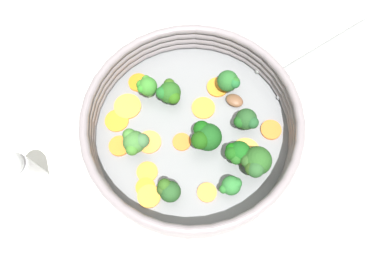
% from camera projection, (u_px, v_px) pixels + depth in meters
% --- Properties ---
extents(ground_plane, '(4.00, 4.00, 0.00)m').
position_uv_depth(ground_plane, '(192.00, 134.00, 0.64)').
color(ground_plane, white).
extents(skillet, '(0.34, 0.34, 0.01)m').
position_uv_depth(skillet, '(192.00, 133.00, 0.64)').
color(skillet, gray).
rests_on(skillet, ground_plane).
extents(skillet_rim_wall, '(0.35, 0.35, 0.06)m').
position_uv_depth(skillet_rim_wall, '(192.00, 125.00, 0.61)').
color(skillet_rim_wall, gray).
rests_on(skillet_rim_wall, skillet).
extents(skillet_handle, '(0.03, 0.23, 0.02)m').
position_uv_depth(skillet_handle, '(322.00, 50.00, 0.68)').
color(skillet_handle, '#999B9E').
rests_on(skillet_handle, skillet).
extents(skillet_rivet_left, '(0.01, 0.01, 0.01)m').
position_uv_depth(skillet_rivet_left, '(279.00, 97.00, 0.65)').
color(skillet_rivet_left, gray).
rests_on(skillet_rivet_left, skillet).
extents(skillet_rivet_right, '(0.01, 0.01, 0.01)m').
position_uv_depth(skillet_rivet_right, '(258.00, 71.00, 0.67)').
color(skillet_rivet_right, gray).
rests_on(skillet_rivet_right, skillet).
extents(carrot_slice_0, '(0.05, 0.05, 0.00)m').
position_uv_depth(carrot_slice_0, '(271.00, 130.00, 0.63)').
color(carrot_slice_0, orange).
rests_on(carrot_slice_0, skillet).
extents(carrot_slice_1, '(0.05, 0.05, 0.00)m').
position_uv_depth(carrot_slice_1, '(147.00, 172.00, 0.61)').
color(carrot_slice_1, orange).
rests_on(carrot_slice_1, skillet).
extents(carrot_slice_2, '(0.04, 0.04, 0.01)m').
position_uv_depth(carrot_slice_2, '(149.00, 196.00, 0.59)').
color(carrot_slice_2, gold).
rests_on(carrot_slice_2, skillet).
extents(carrot_slice_3, '(0.05, 0.05, 0.00)m').
position_uv_depth(carrot_slice_3, '(149.00, 142.00, 0.62)').
color(carrot_slice_3, '#F98F3E').
rests_on(carrot_slice_3, skillet).
extents(carrot_slice_4, '(0.05, 0.05, 0.00)m').
position_uv_depth(carrot_slice_4, '(138.00, 82.00, 0.66)').
color(carrot_slice_4, orange).
rests_on(carrot_slice_4, skillet).
extents(carrot_slice_5, '(0.04, 0.04, 0.00)m').
position_uv_depth(carrot_slice_5, '(182.00, 142.00, 0.62)').
color(carrot_slice_5, orange).
rests_on(carrot_slice_5, skillet).
extents(carrot_slice_6, '(0.06, 0.06, 0.00)m').
position_uv_depth(carrot_slice_6, '(246.00, 151.00, 0.62)').
color(carrot_slice_6, '#F09C40').
rests_on(carrot_slice_6, skillet).
extents(carrot_slice_7, '(0.05, 0.05, 0.00)m').
position_uv_depth(carrot_slice_7, '(203.00, 108.00, 0.65)').
color(carrot_slice_7, orange).
rests_on(carrot_slice_7, skillet).
extents(carrot_slice_8, '(0.04, 0.04, 0.01)m').
position_uv_depth(carrot_slice_8, '(119.00, 146.00, 0.62)').
color(carrot_slice_8, orange).
rests_on(carrot_slice_8, skillet).
extents(carrot_slice_9, '(0.04, 0.04, 0.00)m').
position_uv_depth(carrot_slice_9, '(146.00, 187.00, 0.60)').
color(carrot_slice_9, orange).
rests_on(carrot_slice_9, skillet).
extents(carrot_slice_10, '(0.05, 0.05, 0.01)m').
position_uv_depth(carrot_slice_10, '(217.00, 87.00, 0.66)').
color(carrot_slice_10, orange).
rests_on(carrot_slice_10, skillet).
extents(carrot_slice_11, '(0.03, 0.03, 0.00)m').
position_uv_depth(carrot_slice_11, '(207.00, 192.00, 0.59)').
color(carrot_slice_11, orange).
rests_on(carrot_slice_11, skillet).
extents(carrot_slice_12, '(0.06, 0.06, 0.00)m').
position_uv_depth(carrot_slice_12, '(117.00, 121.00, 0.64)').
color(carrot_slice_12, orange).
rests_on(carrot_slice_12, skillet).
extents(carrot_slice_13, '(0.07, 0.07, 0.00)m').
position_uv_depth(carrot_slice_13, '(128.00, 106.00, 0.65)').
color(carrot_slice_13, gold).
rests_on(carrot_slice_13, skillet).
extents(broccoli_floret_0, '(0.04, 0.04, 0.04)m').
position_uv_depth(broccoli_floret_0, '(246.00, 120.00, 0.61)').
color(broccoli_floret_0, '#71A054').
rests_on(broccoli_floret_0, skillet).
extents(broccoli_floret_1, '(0.05, 0.05, 0.06)m').
position_uv_depth(broccoli_floret_1, '(206.00, 137.00, 0.59)').
color(broccoli_floret_1, '#6F9546').
rests_on(broccoli_floret_1, skillet).
extents(broccoli_floret_2, '(0.03, 0.04, 0.05)m').
position_uv_depth(broccoli_floret_2, '(147.00, 86.00, 0.63)').
color(broccoli_floret_2, '#81A764').
rests_on(broccoli_floret_2, skillet).
extents(broccoli_floret_3, '(0.04, 0.03, 0.05)m').
position_uv_depth(broccoli_floret_3, '(168.00, 191.00, 0.57)').
color(broccoli_floret_3, '#8BB26D').
rests_on(broccoli_floret_3, skillet).
extents(broccoli_floret_4, '(0.04, 0.04, 0.05)m').
position_uv_depth(broccoli_floret_4, '(237.00, 153.00, 0.59)').
color(broccoli_floret_4, '#83A36E').
rests_on(broccoli_floret_4, skillet).
extents(broccoli_floret_5, '(0.03, 0.04, 0.04)m').
position_uv_depth(broccoli_floret_5, '(231.00, 186.00, 0.58)').
color(broccoli_floret_5, '#76A154').
rests_on(broccoli_floret_5, skillet).
extents(broccoli_floret_6, '(0.05, 0.04, 0.04)m').
position_uv_depth(broccoli_floret_6, '(170.00, 92.00, 0.63)').
color(broccoli_floret_6, '#619746').
rests_on(broccoli_floret_6, skillet).
extents(broccoli_floret_7, '(0.04, 0.04, 0.05)m').
position_uv_depth(broccoli_floret_7, '(135.00, 142.00, 0.59)').
color(broccoli_floret_7, '#6F975F').
rests_on(broccoli_floret_7, skillet).
extents(broccoli_floret_8, '(0.05, 0.05, 0.06)m').
position_uv_depth(broccoli_floret_8, '(256.00, 163.00, 0.58)').
color(broccoli_floret_8, '#86AB6C').
rests_on(broccoli_floret_8, skillet).
extents(broccoli_floret_9, '(0.04, 0.04, 0.05)m').
position_uv_depth(broccoli_floret_9, '(229.00, 81.00, 0.63)').
color(broccoli_floret_9, '#799853').
rests_on(broccoli_floret_9, skillet).
extents(mushroom_piece_0, '(0.04, 0.04, 0.01)m').
position_uv_depth(mushroom_piece_0, '(235.00, 100.00, 0.65)').
color(mushroom_piece_0, brown).
rests_on(mushroom_piece_0, skillet).
extents(salt_shaker, '(0.04, 0.04, 0.12)m').
position_uv_depth(salt_shaker, '(23.00, 172.00, 0.56)').
color(salt_shaker, white).
rests_on(salt_shaker, ground_plane).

